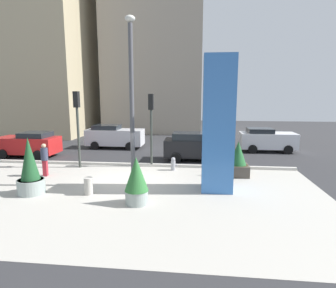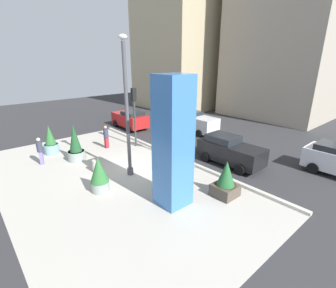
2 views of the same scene
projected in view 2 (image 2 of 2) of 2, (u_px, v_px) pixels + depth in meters
The scene contains 18 objects.
ground_plane at pixel (182, 153), 17.60m from camera, with size 60.00×60.00×0.00m, color #2D2D30.
plaza_pavement at pixel (105, 179), 13.90m from camera, with size 18.00×10.00×0.02m, color #ADA89E.
curb_strip at pixel (172, 155), 17.04m from camera, with size 18.00×0.24×0.16m, color #B7B2A8.
lamp_post at pixel (127, 112), 13.22m from camera, with size 0.44×0.44×7.55m.
art_pillar_blue at pixel (173, 144), 10.67m from camera, with size 1.35×1.35×5.87m, color #3870BC.
potted_plant_mid_plaza at pixel (226, 181), 11.94m from camera, with size 1.12×1.12×1.84m.
potted_plant_near_right at pixel (99, 174), 12.31m from camera, with size 0.93×0.93×1.88m.
potted_plant_near_left at pixel (51, 142), 17.25m from camera, with size 0.97×0.97×2.06m.
potted_plant_by_pillar at pixel (75, 146), 16.09m from camera, with size 1.13×1.13×2.47m.
fire_hydrant at pixel (186, 163), 15.00m from camera, with size 0.36×0.26×0.75m.
concrete_bollard at pixel (95, 166), 14.63m from camera, with size 0.36×0.36×0.75m, color #B2ADA3.
traffic_light_corner at pixel (134, 108), 18.09m from camera, with size 0.28×0.42×4.40m.
traffic_light_far_side at pixel (180, 117), 15.57m from camera, with size 0.28×0.42×4.26m.
car_intersection at pixel (229, 150), 15.60m from camera, with size 4.21×2.01×1.80m.
car_curb_west at pixel (130, 119), 23.66m from camera, with size 4.08×2.12×1.70m.
car_passing_lane at pixel (194, 122), 22.46m from camera, with size 4.46×1.99×1.84m.
pedestrian_by_curb at pixel (106, 136), 18.33m from camera, with size 0.43×0.43×1.73m.
pedestrian_on_sidewalk at pixel (40, 150), 15.46m from camera, with size 0.46×0.46×1.78m.
Camera 2 is at (11.76, -7.45, 6.47)m, focal length 26.35 mm.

